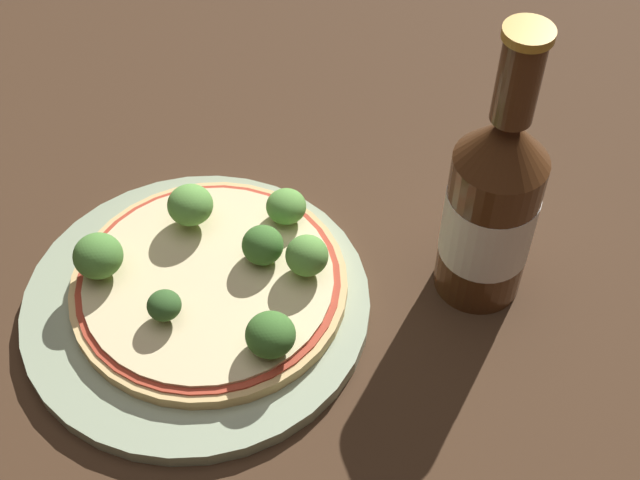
{
  "coord_description": "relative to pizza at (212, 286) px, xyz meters",
  "views": [
    {
      "loc": [
        0.35,
        -0.2,
        0.53
      ],
      "look_at": [
        0.05,
        0.08,
        0.06
      ],
      "focal_mm": 50.0,
      "sensor_mm": 36.0,
      "label": 1
    }
  ],
  "objects": [
    {
      "name": "broccoli_floret_5",
      "position": [
        -0.05,
        0.02,
        0.03
      ],
      "size": [
        0.03,
        0.03,
        0.03
      ],
      "color": "#6B8E51",
      "rests_on": "pizza"
    },
    {
      "name": "ground_plane",
      "position": [
        -0.0,
        -0.01,
        -0.02
      ],
      "size": [
        3.0,
        3.0,
        0.0
      ],
      "primitive_type": "plane",
      "color": "#3D2819"
    },
    {
      "name": "plate",
      "position": [
        -0.01,
        -0.01,
        -0.01
      ],
      "size": [
        0.25,
        0.25,
        0.01
      ],
      "color": "#93A384",
      "rests_on": "ground_plane"
    },
    {
      "name": "broccoli_floret_0",
      "position": [
        -0.01,
        0.08,
        0.02
      ],
      "size": [
        0.03,
        0.03,
        0.03
      ],
      "color": "#6B8E51",
      "rests_on": "pizza"
    },
    {
      "name": "pizza",
      "position": [
        0.0,
        0.0,
        0.0
      ],
      "size": [
        0.2,
        0.2,
        0.01
      ],
      "color": "tan",
      "rests_on": "plate"
    },
    {
      "name": "broccoli_floret_1",
      "position": [
        0.07,
        -0.01,
        0.02
      ],
      "size": [
        0.03,
        0.03,
        0.03
      ],
      "color": "#6B8E51",
      "rests_on": "pizza"
    },
    {
      "name": "broccoli_floret_6",
      "position": [
        0.01,
        -0.04,
        0.02
      ],
      "size": [
        0.02,
        0.02,
        0.02
      ],
      "color": "#6B8E51",
      "rests_on": "pizza"
    },
    {
      "name": "beer_bottle",
      "position": [
        0.12,
        0.16,
        0.06
      ],
      "size": [
        0.06,
        0.06,
        0.23
      ],
      "color": "#472814",
      "rests_on": "ground_plane"
    },
    {
      "name": "broccoli_floret_4",
      "position": [
        -0.06,
        -0.05,
        0.02
      ],
      "size": [
        0.04,
        0.04,
        0.03
      ],
      "color": "#6B8E51",
      "rests_on": "pizza"
    },
    {
      "name": "broccoli_floret_3",
      "position": [
        0.01,
        0.04,
        0.02
      ],
      "size": [
        0.03,
        0.03,
        0.03
      ],
      "color": "#6B8E51",
      "rests_on": "pizza"
    },
    {
      "name": "broccoli_floret_2",
      "position": [
        0.04,
        0.06,
        0.02
      ],
      "size": [
        0.03,
        0.03,
        0.03
      ],
      "color": "#6B8E51",
      "rests_on": "pizza"
    }
  ]
}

